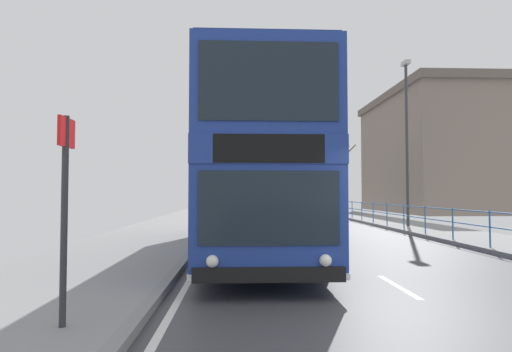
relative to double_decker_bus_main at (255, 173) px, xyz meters
The scene contains 9 objects.
ground 7.72m from the double_decker_bus_main, 76.01° to the right, with size 15.80×140.00×0.20m.
double_decker_bus_main is the anchor object (origin of this frame).
background_bus_far_lane 22.60m from the double_decker_bus_main, 76.11° to the left, with size 2.64×9.41×2.96m.
pedestrian_railing_far_kerb 11.05m from the double_decker_bus_main, 50.63° to the left, with size 0.05×34.60×1.10m.
bus_stop_sign_near 7.63m from the double_decker_bus_main, 109.80° to the right, with size 0.08×0.44×2.54m.
street_lamp_far_side 11.45m from the double_decker_bus_main, 45.58° to the left, with size 0.28×0.60×8.17m.
bare_tree_far_00 23.45m from the double_decker_bus_main, 69.74° to the left, with size 1.98×3.29×6.19m.
bare_tree_far_01 32.78m from the double_decker_bus_main, 76.00° to the left, with size 2.89×2.99×7.12m.
background_building_00 33.94m from the double_decker_bus_main, 53.45° to the left, with size 13.60×16.82×11.29m.
Camera 1 is at (-2.97, -5.20, 1.74)m, focal length 29.57 mm.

